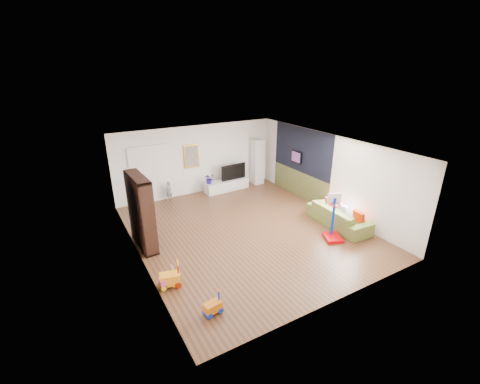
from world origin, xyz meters
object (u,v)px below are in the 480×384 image
bookshelf (141,212)px  sofa (338,216)px  media_console (227,185)px  basketball_hoop (335,218)px

bookshelf → sofa: size_ratio=0.95×
media_console → bookshelf: 4.92m
media_console → sofa: size_ratio=0.85×
sofa → bookshelf: bearing=74.5°
bookshelf → basketball_hoop: (4.92, -2.46, -0.35)m
bookshelf → basketball_hoop: 5.51m
sofa → basketball_hoop: basketball_hoop is taller
media_console → sofa: (1.65, -4.54, 0.10)m
bookshelf → sofa: bookshelf is taller
media_console → basketball_hoop: basketball_hoop is taller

